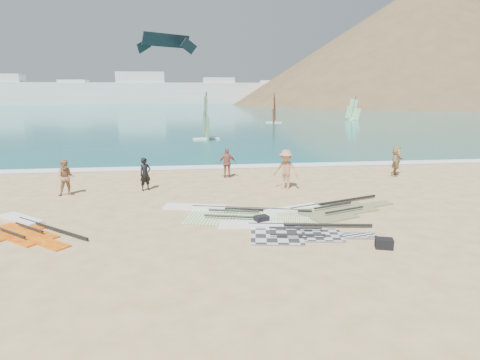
{
  "coord_description": "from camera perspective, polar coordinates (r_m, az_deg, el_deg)",
  "views": [
    {
      "loc": [
        -2.04,
        -12.29,
        4.62
      ],
      "look_at": [
        0.02,
        4.0,
        1.0
      ],
      "focal_mm": 30.0,
      "sensor_mm": 36.0,
      "label": 1
    }
  ],
  "objects": [
    {
      "name": "rig_grey",
      "position": [
        13.72,
        6.01,
        -7.1
      ],
      "size": [
        5.3,
        2.49,
        0.2
      ],
      "rotation": [
        0.0,
        0.0,
        -0.16
      ],
      "color": "#27272A",
      "rests_on": "ground"
    },
    {
      "name": "headland_main",
      "position": [
        166.86,
        24.62,
        9.75
      ],
      "size": [
        143.0,
        143.0,
        45.0
      ],
      "primitive_type": "cone",
      "color": "brown",
      "rests_on": "ground"
    },
    {
      "name": "gear_bag_near",
      "position": [
        14.38,
        3.08,
        -5.69
      ],
      "size": [
        0.57,
        0.49,
        0.31
      ],
      "primitive_type": "cube",
      "rotation": [
        0.0,
        0.0,
        0.35
      ],
      "color": "black",
      "rests_on": "ground"
    },
    {
      "name": "ground",
      "position": [
        13.29,
        2.09,
        -7.93
      ],
      "size": [
        300.0,
        300.0,
        0.0
      ],
      "primitive_type": "plane",
      "color": "tan",
      "rests_on": "ground"
    },
    {
      "name": "kitesurf_kite",
      "position": [
        55.98,
        -10.45,
        18.75
      ],
      "size": [
        6.79,
        4.71,
        2.55
      ],
      "rotation": [
        0.0,
        0.0,
        0.58
      ],
      "color": "black",
      "rests_on": "ground"
    },
    {
      "name": "beachgoer_left",
      "position": [
        19.72,
        -23.48,
        0.31
      ],
      "size": [
        0.95,
        0.84,
        1.66
      ],
      "primitive_type": "imported",
      "rotation": [
        0.0,
        0.0,
        0.29
      ],
      "color": "#A97550",
      "rests_on": "ground"
    },
    {
      "name": "surf_line",
      "position": [
        25.1,
        -2.43,
        1.82
      ],
      "size": [
        300.0,
        1.2,
        0.04
      ],
      "primitive_type": "cube",
      "color": "white",
      "rests_on": "ground"
    },
    {
      "name": "windsurfer_centre",
      "position": [
        61.28,
        4.87,
        9.29
      ],
      "size": [
        2.53,
        2.8,
        4.46
      ],
      "rotation": [
        0.0,
        0.0,
        -0.38
      ],
      "color": "white",
      "rests_on": "ground"
    },
    {
      "name": "beachgoer_right",
      "position": [
        24.01,
        21.32,
        2.53
      ],
      "size": [
        1.36,
        1.53,
        1.68
      ],
      "primitive_type": "imported",
      "rotation": [
        0.0,
        0.0,
        0.9
      ],
      "color": "tan",
      "rests_on": "ground"
    },
    {
      "name": "rig_red",
      "position": [
        15.76,
        -28.31,
        -5.98
      ],
      "size": [
        4.0,
        4.08,
        0.19
      ],
      "rotation": [
        0.0,
        0.0,
        -0.7
      ],
      "color": "red",
      "rests_on": "ground"
    },
    {
      "name": "far_town",
      "position": [
        162.87,
        -12.3,
        12.13
      ],
      "size": [
        160.0,
        8.0,
        12.0
      ],
      "color": "white",
      "rests_on": "ground"
    },
    {
      "name": "windsurfer_left",
      "position": [
        39.66,
        -4.86,
        7.66
      ],
      "size": [
        2.64,
        3.1,
        4.67
      ],
      "rotation": [
        0.0,
        0.0,
        0.17
      ],
      "color": "white",
      "rests_on": "ground"
    },
    {
      "name": "gear_bag_far",
      "position": [
        12.97,
        19.81,
        -8.48
      ],
      "size": [
        0.6,
        0.5,
        0.31
      ],
      "primitive_type": "cube",
      "rotation": [
        0.0,
        0.0,
        -0.32
      ],
      "color": "black",
      "rests_on": "ground"
    },
    {
      "name": "rig_green",
      "position": [
        15.6,
        -2.6,
        -4.62
      ],
      "size": [
        5.8,
        3.02,
        0.2
      ],
      "rotation": [
        0.0,
        0.0,
        -0.26
      ],
      "color": "#64BB2F",
      "rests_on": "ground"
    },
    {
      "name": "beachgoer_mid",
      "position": [
        19.44,
        6.53,
        1.5
      ],
      "size": [
        1.43,
        1.27,
        1.92
      ],
      "primitive_type": "imported",
      "rotation": [
        0.0,
        0.0,
        -0.58
      ],
      "color": "#B47B57",
      "rests_on": "ground"
    },
    {
      "name": "sea",
      "position": [
        144.38,
        -6.5,
        10.53
      ],
      "size": [
        300.0,
        240.0,
        0.06
      ],
      "primitive_type": "cube",
      "color": "#0C4A56",
      "rests_on": "ground"
    },
    {
      "name": "person_wetsuit",
      "position": [
        19.57,
        -13.32,
        0.81
      ],
      "size": [
        0.69,
        0.64,
        1.58
      ],
      "primitive_type": "imported",
      "rotation": [
        0.0,
        0.0,
        0.59
      ],
      "color": "black",
      "rests_on": "ground"
    },
    {
      "name": "windsurfer_right",
      "position": [
        70.15,
        15.78,
        9.17
      ],
      "size": [
        2.07,
        2.05,
        3.9
      ],
      "rotation": [
        0.0,
        0.0,
        0.89
      ],
      "color": "white",
      "rests_on": "ground"
    },
    {
      "name": "beachgoer_back",
      "position": [
        21.9,
        -1.82,
        2.42
      ],
      "size": [
        0.98,
        0.47,
        1.63
      ],
      "primitive_type": "imported",
      "rotation": [
        0.0,
        0.0,
        3.07
      ],
      "color": "#975044",
      "rests_on": "ground"
    },
    {
      "name": "rig_orange",
      "position": [
        16.33,
        11.66,
        -4.08
      ],
      "size": [
        5.65,
        3.31,
        0.2
      ],
      "rotation": [
        0.0,
        0.0,
        0.35
      ],
      "color": "#E35C08",
      "rests_on": "ground"
    }
  ]
}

